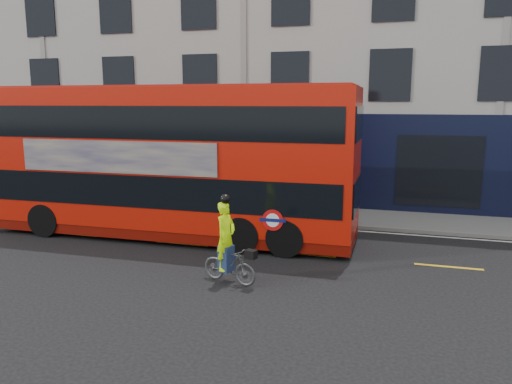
% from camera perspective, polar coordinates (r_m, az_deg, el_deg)
% --- Properties ---
extents(ground, '(120.00, 120.00, 0.00)m').
position_cam_1_polar(ground, '(14.94, -10.84, -7.37)').
color(ground, black).
rests_on(ground, ground).
extents(pavement, '(60.00, 3.00, 0.12)m').
position_cam_1_polar(pavement, '(20.70, -2.61, -2.05)').
color(pavement, slate).
rests_on(pavement, ground).
extents(kerb, '(60.00, 0.12, 0.13)m').
position_cam_1_polar(kerb, '(19.33, -4.06, -2.95)').
color(kerb, slate).
rests_on(kerb, ground).
extents(building_terrace, '(50.00, 10.07, 15.00)m').
position_cam_1_polar(building_terrace, '(26.57, 2.00, 16.80)').
color(building_terrace, '#A5A39B').
rests_on(building_terrace, ground).
extents(road_edge_line, '(58.00, 0.10, 0.01)m').
position_cam_1_polar(road_edge_line, '(19.07, -4.38, -3.32)').
color(road_edge_line, silver).
rests_on(road_edge_line, ground).
extents(lane_dashes, '(58.00, 0.12, 0.01)m').
position_cam_1_polar(lane_dashes, '(16.22, -8.41, -5.86)').
color(lane_dashes, gold).
rests_on(lane_dashes, ground).
extents(bus, '(12.41, 2.98, 4.99)m').
position_cam_1_polar(bus, '(16.78, -9.80, 3.54)').
color(bus, red).
rests_on(bus, ground).
extents(cyclist, '(1.60, 0.83, 2.26)m').
position_cam_1_polar(cyclist, '(12.53, -3.24, -6.93)').
color(cyclist, '#494C4E').
rests_on(cyclist, ground).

